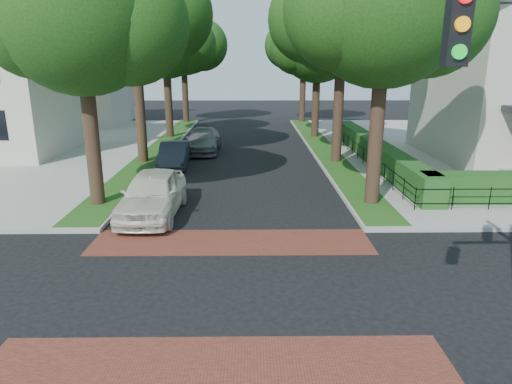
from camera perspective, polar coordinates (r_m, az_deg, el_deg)
ground at (r=11.96m, az=-3.72°, el=-12.07°), size 120.00×120.00×0.00m
crosswalk_far at (r=14.86m, az=-3.08°, el=-6.25°), size 9.00×2.20×0.01m
crosswalk_near at (r=9.26m, az=-4.81°, el=-21.37°), size 9.00×2.20×0.01m
grass_strip_ne at (r=30.51m, az=8.38°, el=5.48°), size 1.60×29.80×0.02m
grass_strip_nw at (r=30.74m, az=-12.02°, el=5.38°), size 1.60×29.80×0.02m
tree_right_near at (r=18.57m, az=16.02°, el=21.60°), size 7.75×6.67×10.66m
tree_right_mid at (r=26.38m, az=10.95°, el=20.84°), size 8.25×7.09×11.22m
tree_right_far at (r=35.14m, az=7.85°, el=17.91°), size 7.25×6.23×9.74m
tree_right_back at (r=44.09m, az=6.12°, el=18.00°), size 7.50×6.45×10.20m
tree_left_near at (r=18.84m, az=-20.63°, el=20.03°), size 7.50×6.45×10.20m
tree_left_mid at (r=26.62m, az=-14.77°, el=21.35°), size 8.00×6.88×11.48m
tree_left_far at (r=35.31m, az=-11.05°, el=18.11°), size 7.00×6.02×9.86m
tree_left_back at (r=44.23m, az=-8.93°, el=18.09°), size 7.75×6.66×10.44m
hedge_main_road at (r=26.94m, az=14.62°, el=5.03°), size 1.00×18.00×1.20m
fence_main_road at (r=26.77m, az=12.94°, el=4.75°), size 0.06×18.00×0.90m
house_left_far at (r=45.50m, az=-22.11°, el=14.10°), size 10.00×9.00×10.14m
parked_car_front at (r=17.51m, az=-12.80°, el=-0.21°), size 2.12×5.07×1.72m
parked_car_middle at (r=25.58m, az=-10.21°, el=4.60°), size 1.68×4.27×1.38m
parked_car_rear at (r=29.77m, az=-6.62°, el=6.42°), size 2.13×5.15×1.49m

